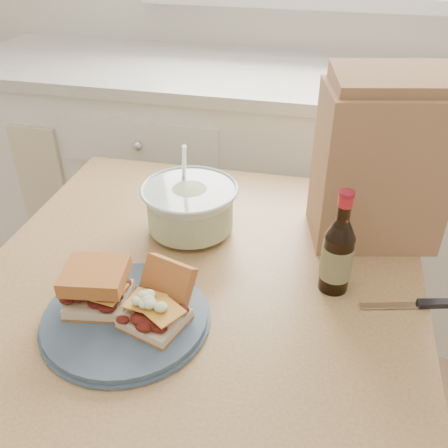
% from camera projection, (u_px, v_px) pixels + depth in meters
% --- Properties ---
extents(cabinet_run, '(2.50, 0.64, 0.94)m').
position_uv_depth(cabinet_run, '(292.00, 190.00, 1.97)').
color(cabinet_run, white).
rests_on(cabinet_run, ground).
extents(dining_table, '(0.94, 0.94, 0.78)m').
position_uv_depth(dining_table, '(202.00, 308.00, 1.13)').
color(dining_table, tan).
rests_on(dining_table, ground).
extents(plate, '(0.31, 0.31, 0.02)m').
position_uv_depth(plate, '(126.00, 318.00, 0.93)').
color(plate, '#405468').
rests_on(plate, dining_table).
extents(sandwich_left, '(0.13, 0.12, 0.08)m').
position_uv_depth(sandwich_left, '(97.00, 286.00, 0.93)').
color(sandwich_left, beige).
rests_on(sandwich_left, plate).
extents(sandwich_right, '(0.13, 0.17, 0.09)m').
position_uv_depth(sandwich_right, '(158.00, 303.00, 0.91)').
color(sandwich_right, beige).
rests_on(sandwich_right, plate).
extents(coleslaw_bowl, '(0.23, 0.23, 0.22)m').
position_uv_depth(coleslaw_bowl, '(190.00, 210.00, 1.16)').
color(coleslaw_bowl, silver).
rests_on(coleslaw_bowl, dining_table).
extents(beer_bottle, '(0.06, 0.06, 0.22)m').
position_uv_depth(beer_bottle, '(337.00, 254.00, 0.97)').
color(beer_bottle, black).
rests_on(beer_bottle, dining_table).
extents(knife, '(0.18, 0.06, 0.01)m').
position_uv_depth(knife, '(425.00, 304.00, 0.97)').
color(knife, silver).
rests_on(knife, dining_table).
extents(paper_bag, '(0.30, 0.23, 0.35)m').
position_uv_depth(paper_bag, '(380.00, 167.00, 1.08)').
color(paper_bag, '#986B49').
rests_on(paper_bag, dining_table).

